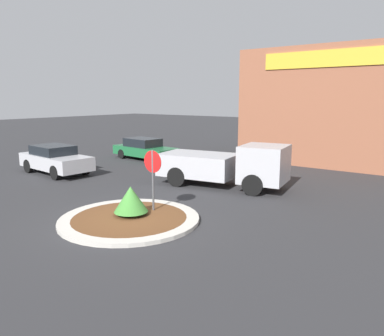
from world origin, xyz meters
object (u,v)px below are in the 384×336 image
(parked_sedan_silver, at_px, (55,159))
(parked_sedan_green, at_px, (145,149))
(stop_sign, at_px, (153,170))
(utility_truck, at_px, (226,165))

(parked_sedan_silver, xyz_separation_m, parked_sedan_green, (0.52, 6.17, -0.08))
(stop_sign, distance_m, utility_truck, 4.91)
(stop_sign, xyz_separation_m, parked_sedan_silver, (-8.79, 2.08, -0.78))
(utility_truck, height_order, parked_sedan_green, utility_truck)
(parked_sedan_silver, relative_size, parked_sedan_green, 0.97)
(stop_sign, height_order, parked_sedan_silver, stop_sign)
(stop_sign, xyz_separation_m, parked_sedan_green, (-8.28, 8.26, -0.86))
(stop_sign, bearing_deg, parked_sedan_green, 135.07)
(utility_truck, distance_m, parked_sedan_silver, 9.16)
(stop_sign, bearing_deg, utility_truck, 90.86)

